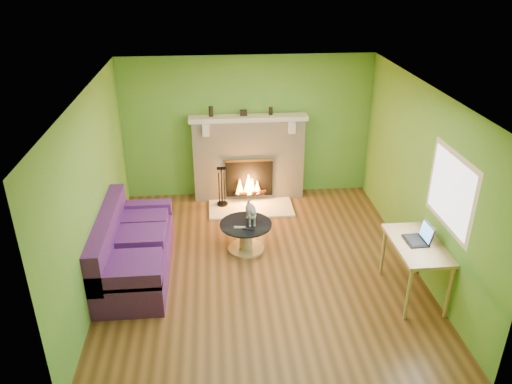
# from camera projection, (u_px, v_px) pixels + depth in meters

# --- Properties ---
(floor) EXTENTS (5.00, 5.00, 0.00)m
(floor) POSITION_uv_depth(u_px,v_px,m) (261.00, 265.00, 7.38)
(floor) COLOR #563518
(floor) RESTS_ON ground
(ceiling) EXTENTS (5.00, 5.00, 0.00)m
(ceiling) POSITION_uv_depth(u_px,v_px,m) (262.00, 92.00, 6.25)
(ceiling) COLOR white
(ceiling) RESTS_ON wall_back
(wall_back) EXTENTS (5.00, 0.00, 5.00)m
(wall_back) POSITION_uv_depth(u_px,v_px,m) (248.00, 127.00, 9.06)
(wall_back) COLOR #558F2F
(wall_back) RESTS_ON floor
(wall_front) EXTENTS (5.00, 0.00, 5.00)m
(wall_front) POSITION_uv_depth(u_px,v_px,m) (288.00, 300.00, 4.57)
(wall_front) COLOR #558F2F
(wall_front) RESTS_ON floor
(wall_left) EXTENTS (0.00, 5.00, 5.00)m
(wall_left) POSITION_uv_depth(u_px,v_px,m) (93.00, 192.00, 6.63)
(wall_left) COLOR #558F2F
(wall_left) RESTS_ON floor
(wall_right) EXTENTS (0.00, 5.00, 5.00)m
(wall_right) POSITION_uv_depth(u_px,v_px,m) (420.00, 179.00, 7.00)
(wall_right) COLOR #558F2F
(wall_right) RESTS_ON floor
(window_frame) EXTENTS (0.00, 1.20, 1.20)m
(window_frame) POSITION_uv_depth(u_px,v_px,m) (451.00, 191.00, 6.08)
(window_frame) COLOR silver
(window_frame) RESTS_ON wall_right
(window_pane) EXTENTS (0.00, 1.06, 1.06)m
(window_pane) POSITION_uv_depth(u_px,v_px,m) (450.00, 191.00, 6.08)
(window_pane) COLOR white
(window_pane) RESTS_ON wall_right
(fireplace) EXTENTS (2.10, 0.46, 1.58)m
(fireplace) POSITION_uv_depth(u_px,v_px,m) (248.00, 158.00, 9.12)
(fireplace) COLOR beige
(fireplace) RESTS_ON floor
(hearth) EXTENTS (1.50, 0.75, 0.03)m
(hearth) POSITION_uv_depth(u_px,v_px,m) (251.00, 208.00, 8.99)
(hearth) COLOR beige
(hearth) RESTS_ON floor
(mantel) EXTENTS (2.10, 0.28, 0.08)m
(mantel) POSITION_uv_depth(u_px,v_px,m) (248.00, 118.00, 8.77)
(mantel) COLOR beige
(mantel) RESTS_ON fireplace
(sofa) EXTENTS (0.94, 2.09, 0.94)m
(sofa) POSITION_uv_depth(u_px,v_px,m) (131.00, 251.00, 7.06)
(sofa) COLOR #421961
(sofa) RESTS_ON floor
(coffee_table) EXTENTS (0.80, 0.80, 0.45)m
(coffee_table) POSITION_uv_depth(u_px,v_px,m) (246.00, 235.00, 7.66)
(coffee_table) COLOR tan
(coffee_table) RESTS_ON floor
(desk) EXTENTS (0.63, 1.09, 0.80)m
(desk) POSITION_uv_depth(u_px,v_px,m) (417.00, 250.00, 6.45)
(desk) COLOR tan
(desk) RESTS_ON floor
(cat) EXTENTS (0.24, 0.56, 0.34)m
(cat) POSITION_uv_depth(u_px,v_px,m) (251.00, 212.00, 7.56)
(cat) COLOR #5D5E62
(cat) RESTS_ON coffee_table
(remote_silver) EXTENTS (0.17, 0.07, 0.02)m
(remote_silver) POSITION_uv_depth(u_px,v_px,m) (240.00, 227.00, 7.46)
(remote_silver) COLOR gray
(remote_silver) RESTS_ON coffee_table
(remote_black) EXTENTS (0.17, 0.09, 0.02)m
(remote_black) POSITION_uv_depth(u_px,v_px,m) (248.00, 229.00, 7.42)
(remote_black) COLOR black
(remote_black) RESTS_ON coffee_table
(laptop) EXTENTS (0.31, 0.35, 0.25)m
(laptop) POSITION_uv_depth(u_px,v_px,m) (417.00, 233.00, 6.39)
(laptop) COLOR black
(laptop) RESTS_ON desk
(fire_tools) EXTENTS (0.20, 0.20, 0.74)m
(fire_tools) POSITION_uv_depth(u_px,v_px,m) (222.00, 186.00, 8.91)
(fire_tools) COLOR black
(fire_tools) RESTS_ON hearth
(mantel_vase_left) EXTENTS (0.08, 0.08, 0.18)m
(mantel_vase_left) POSITION_uv_depth(u_px,v_px,m) (211.00, 111.00, 8.69)
(mantel_vase_left) COLOR black
(mantel_vase_left) RESTS_ON mantel
(mantel_vase_right) EXTENTS (0.07, 0.07, 0.14)m
(mantel_vase_right) POSITION_uv_depth(u_px,v_px,m) (271.00, 111.00, 8.78)
(mantel_vase_right) COLOR black
(mantel_vase_right) RESTS_ON mantel
(mantel_box) EXTENTS (0.12, 0.08, 0.10)m
(mantel_box) POSITION_uv_depth(u_px,v_px,m) (244.00, 113.00, 8.75)
(mantel_box) COLOR black
(mantel_box) RESTS_ON mantel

